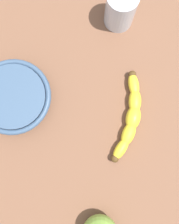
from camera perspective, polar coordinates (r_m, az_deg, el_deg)
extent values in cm
cube|color=brown|center=(60.17, 2.96, 2.10)|extent=(120.00, 120.00, 3.00)
ellipsoid|color=yellow|center=(56.68, 7.27, -8.40)|extent=(6.18, 3.83, 2.41)
ellipsoid|color=yellow|center=(56.92, 8.99, -4.95)|extent=(6.42, 5.06, 2.88)
ellipsoid|color=yellow|center=(57.34, 10.05, -1.28)|extent=(6.62, 6.06, 3.35)
ellipsoid|color=yellow|center=(57.90, 10.44, 2.46)|extent=(6.07, 6.12, 2.88)
ellipsoid|color=yellow|center=(58.59, 10.17, 6.15)|extent=(5.22, 6.11, 2.41)
sphere|color=#513819|center=(56.62, 5.88, -10.62)|extent=(1.84, 1.84, 1.84)
sphere|color=#513819|center=(59.15, 9.77, 8.57)|extent=(1.84, 1.84, 1.84)
cylinder|color=silver|center=(61.13, 7.17, 22.58)|extent=(7.07, 7.07, 10.05)
cylinder|color=#F5C173|center=(61.39, 7.13, 22.45)|extent=(6.57, 6.57, 8.96)
cylinder|color=#3D5675|center=(59.22, -16.91, 3.19)|extent=(14.81, 14.81, 4.17)
torus|color=#3D5675|center=(57.82, -17.34, 3.44)|extent=(17.30, 17.30, 1.20)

